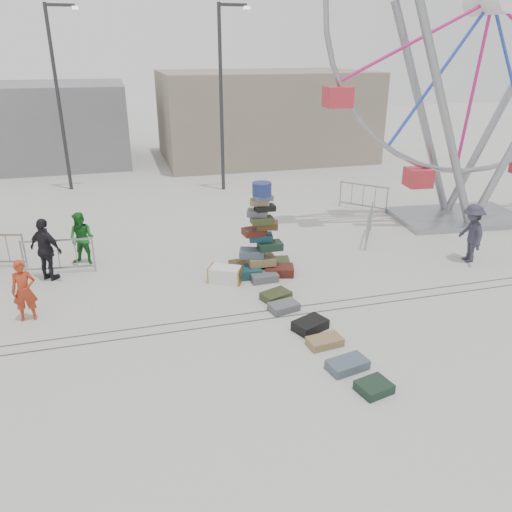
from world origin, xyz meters
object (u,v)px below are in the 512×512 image
object	(u,v)px
steamer_trunk	(226,274)
lamp_post_left	(59,90)
pedestrian_black	(46,250)
pedestrian_green	(82,239)
lamp_post_right	(223,91)
barricade_wheel_front	(369,225)
barricade_wheel_back	(363,197)
pedestrian_red	(24,291)
suitcase_tower	(261,249)
pedestrian_grey	(471,233)
ferris_wheel	(488,32)
barricade_dummy_c	(59,256)

from	to	relation	value
steamer_trunk	lamp_post_left	bearing A→B (deg)	140.73
lamp_post_left	pedestrian_black	world-z (taller)	lamp_post_left
lamp_post_left	pedestrian_green	size ratio (longest dim) A/B	4.86
lamp_post_right	pedestrian_black	distance (m)	11.58
lamp_post_left	barricade_wheel_front	xyz separation A→B (m)	(10.37, -10.04, -3.93)
barricade_wheel_back	pedestrian_red	xyz separation A→B (m)	(-12.10, -6.12, 0.23)
suitcase_tower	pedestrian_grey	bearing A→B (deg)	0.13
steamer_trunk	barricade_wheel_front	bearing A→B (deg)	48.25
pedestrian_green	pedestrian_grey	xyz separation A→B (m)	(11.63, -2.98, 0.10)
ferris_wheel	steamer_trunk	world-z (taller)	ferris_wheel
pedestrian_black	suitcase_tower	bearing A→B (deg)	-153.29
barricade_wheel_back	pedestrian_red	bearing A→B (deg)	-107.14
lamp_post_left	pedestrian_red	bearing A→B (deg)	-91.32
pedestrian_red	pedestrian_green	distance (m)	3.49
pedestrian_green	pedestrian_black	world-z (taller)	pedestrian_black
barricade_wheel_front	pedestrian_red	distance (m)	11.03
barricade_dummy_c	lamp_post_left	bearing A→B (deg)	98.23
steamer_trunk	suitcase_tower	bearing A→B (deg)	44.16
lamp_post_right	ferris_wheel	distance (m)	10.66
steamer_trunk	pedestrian_green	bearing A→B (deg)	177.02
suitcase_tower	barricade_wheel_front	bearing A→B (deg)	28.16
suitcase_tower	ferris_wheel	size ratio (longest dim) A/B	0.20
lamp_post_right	pedestrian_black	xyz separation A→B (m)	(-7.01, -8.51, -3.56)
steamer_trunk	pedestrian_red	distance (m)	5.25
lamp_post_left	pedestrian_grey	world-z (taller)	lamp_post_left
ferris_wheel	barricade_dummy_c	world-z (taller)	ferris_wheel
lamp_post_right	steamer_trunk	world-z (taller)	lamp_post_right
pedestrian_red	pedestrian_black	bearing A→B (deg)	80.73
suitcase_tower	barricade_wheel_back	world-z (taller)	suitcase_tower
ferris_wheel	pedestrian_grey	distance (m)	7.22
ferris_wheel	pedestrian_red	size ratio (longest dim) A/B	8.73
lamp_post_right	pedestrian_black	world-z (taller)	lamp_post_right
lamp_post_right	pedestrian_red	size ratio (longest dim) A/B	5.11
ferris_wheel	pedestrian_green	xyz separation A→B (m)	(-13.91, -0.66, -5.90)
barricade_wheel_back	pedestrian_black	xyz separation A→B (m)	(-11.82, -3.79, 0.37)
suitcase_tower	pedestrian_green	size ratio (longest dim) A/B	1.68
barricade_wheel_back	pedestrian_black	bearing A→B (deg)	-116.17
lamp_post_right	lamp_post_left	size ratio (longest dim) A/B	1.00
suitcase_tower	steamer_trunk	world-z (taller)	suitcase_tower
pedestrian_grey	lamp_post_left	bearing A→B (deg)	-124.56
lamp_post_right	barricade_wheel_back	size ratio (longest dim) A/B	4.00
steamer_trunk	pedestrian_red	bearing A→B (deg)	-142.10
barricade_dummy_c	barricade_wheel_front	world-z (taller)	same
suitcase_tower	pedestrian_red	bearing A→B (deg)	-162.08
lamp_post_right	barricade_wheel_front	xyz separation A→B (m)	(3.37, -8.04, -3.93)
pedestrian_green	pedestrian_black	distance (m)	1.32
barricade_wheel_back	pedestrian_grey	size ratio (longest dim) A/B	1.09
barricade_wheel_front	barricade_dummy_c	bearing A→B (deg)	122.46
pedestrian_black	pedestrian_grey	size ratio (longest dim) A/B	1.00
pedestrian_red	pedestrian_grey	size ratio (longest dim) A/B	0.85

